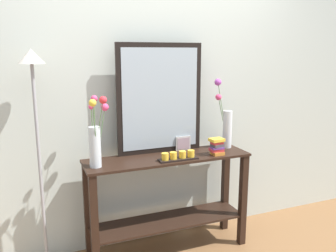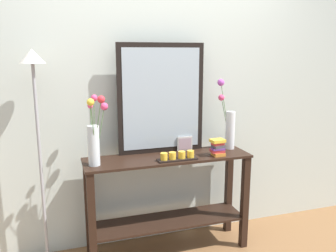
{
  "view_description": "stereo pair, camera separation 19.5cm",
  "coord_description": "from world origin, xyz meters",
  "px_view_note": "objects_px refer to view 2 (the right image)",
  "views": [
    {
      "loc": [
        -1.02,
        -2.53,
        1.66
      ],
      "look_at": [
        0.0,
        0.0,
        1.09
      ],
      "focal_mm": 37.33,
      "sensor_mm": 36.0,
      "label": 1
    },
    {
      "loc": [
        -0.84,
        -2.59,
        1.66
      ],
      "look_at": [
        0.0,
        0.0,
        1.09
      ],
      "focal_mm": 37.33,
      "sensor_mm": 36.0,
      "label": 2
    }
  ],
  "objects_px": {
    "mirror_leaning": "(161,99)",
    "floor_lamp": "(38,126)",
    "tall_vase_left": "(95,136)",
    "vase_right": "(229,124)",
    "picture_frame_small": "(185,144)",
    "console_table": "(168,193)",
    "book_stack": "(218,147)",
    "candle_tray": "(177,157)"
  },
  "relations": [
    {
      "from": "tall_vase_left",
      "to": "vase_right",
      "type": "bearing_deg",
      "value": 5.5
    },
    {
      "from": "candle_tray",
      "to": "picture_frame_small",
      "type": "bearing_deg",
      "value": 57.59
    },
    {
      "from": "candle_tray",
      "to": "console_table",
      "type": "bearing_deg",
      "value": 110.58
    },
    {
      "from": "console_table",
      "to": "book_stack",
      "type": "relative_size",
      "value": 9.74
    },
    {
      "from": "vase_right",
      "to": "floor_lamp",
      "type": "distance_m",
      "value": 1.56
    },
    {
      "from": "console_table",
      "to": "floor_lamp",
      "type": "bearing_deg",
      "value": 175.99
    },
    {
      "from": "mirror_leaning",
      "to": "book_stack",
      "type": "height_order",
      "value": "mirror_leaning"
    },
    {
      "from": "mirror_leaning",
      "to": "tall_vase_left",
      "type": "relative_size",
      "value": 1.71
    },
    {
      "from": "tall_vase_left",
      "to": "floor_lamp",
      "type": "height_order",
      "value": "floor_lamp"
    },
    {
      "from": "floor_lamp",
      "to": "book_stack",
      "type": "bearing_deg",
      "value": -7.03
    },
    {
      "from": "picture_frame_small",
      "to": "book_stack",
      "type": "bearing_deg",
      "value": -48.76
    },
    {
      "from": "mirror_leaning",
      "to": "tall_vase_left",
      "type": "xyz_separation_m",
      "value": [
        -0.58,
        -0.19,
        -0.23
      ]
    },
    {
      "from": "console_table",
      "to": "candle_tray",
      "type": "bearing_deg",
      "value": -69.42
    },
    {
      "from": "vase_right",
      "to": "candle_tray",
      "type": "relative_size",
      "value": 1.91
    },
    {
      "from": "candle_tray",
      "to": "book_stack",
      "type": "distance_m",
      "value": 0.36
    },
    {
      "from": "tall_vase_left",
      "to": "picture_frame_small",
      "type": "bearing_deg",
      "value": 12.1
    },
    {
      "from": "candle_tray",
      "to": "tall_vase_left",
      "type": "bearing_deg",
      "value": 173.32
    },
    {
      "from": "mirror_leaning",
      "to": "floor_lamp",
      "type": "xyz_separation_m",
      "value": [
        -0.97,
        -0.09,
        -0.15
      ]
    },
    {
      "from": "console_table",
      "to": "tall_vase_left",
      "type": "distance_m",
      "value": 0.8
    },
    {
      "from": "mirror_leaning",
      "to": "tall_vase_left",
      "type": "bearing_deg",
      "value": -161.54
    },
    {
      "from": "console_table",
      "to": "tall_vase_left",
      "type": "height_order",
      "value": "tall_vase_left"
    },
    {
      "from": "candle_tray",
      "to": "book_stack",
      "type": "xyz_separation_m",
      "value": [
        0.35,
        0.01,
        0.04
      ]
    },
    {
      "from": "floor_lamp",
      "to": "console_table",
      "type": "bearing_deg",
      "value": -4.01
    },
    {
      "from": "tall_vase_left",
      "to": "floor_lamp",
      "type": "relative_size",
      "value": 0.31
    },
    {
      "from": "console_table",
      "to": "candle_tray",
      "type": "relative_size",
      "value": 4.27
    },
    {
      "from": "console_table",
      "to": "vase_right",
      "type": "xyz_separation_m",
      "value": [
        0.58,
        0.07,
        0.53
      ]
    },
    {
      "from": "vase_right",
      "to": "picture_frame_small",
      "type": "bearing_deg",
      "value": 171.96
    },
    {
      "from": "mirror_leaning",
      "to": "vase_right",
      "type": "relative_size",
      "value": 1.49
    },
    {
      "from": "console_table",
      "to": "picture_frame_small",
      "type": "xyz_separation_m",
      "value": [
        0.19,
        0.13,
        0.38
      ]
    },
    {
      "from": "mirror_leaning",
      "to": "picture_frame_small",
      "type": "xyz_separation_m",
      "value": [
        0.2,
        -0.03,
        -0.39
      ]
    },
    {
      "from": "mirror_leaning",
      "to": "picture_frame_small",
      "type": "distance_m",
      "value": 0.44
    },
    {
      "from": "picture_frame_small",
      "to": "floor_lamp",
      "type": "relative_size",
      "value": 0.08
    },
    {
      "from": "console_table",
      "to": "candle_tray",
      "type": "distance_m",
      "value": 0.36
    },
    {
      "from": "mirror_leaning",
      "to": "floor_lamp",
      "type": "relative_size",
      "value": 0.54
    },
    {
      "from": "vase_right",
      "to": "book_stack",
      "type": "distance_m",
      "value": 0.3
    },
    {
      "from": "mirror_leaning",
      "to": "vase_right",
      "type": "distance_m",
      "value": 0.64
    },
    {
      "from": "console_table",
      "to": "mirror_leaning",
      "type": "relative_size",
      "value": 1.5
    },
    {
      "from": "tall_vase_left",
      "to": "book_stack",
      "type": "height_order",
      "value": "tall_vase_left"
    },
    {
      "from": "console_table",
      "to": "picture_frame_small",
      "type": "relative_size",
      "value": 10.0
    },
    {
      "from": "vase_right",
      "to": "picture_frame_small",
      "type": "height_order",
      "value": "vase_right"
    },
    {
      "from": "tall_vase_left",
      "to": "picture_frame_small",
      "type": "relative_size",
      "value": 3.9
    },
    {
      "from": "mirror_leaning",
      "to": "picture_frame_small",
      "type": "bearing_deg",
      "value": -7.16
    }
  ]
}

